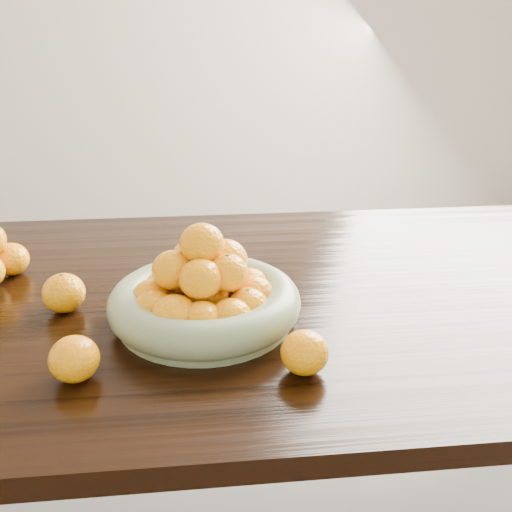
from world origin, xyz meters
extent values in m
cube|color=beige|center=(0.00, 2.50, 1.35)|extent=(5.00, 0.04, 2.70)
cube|color=black|center=(0.00, 0.00, 0.73)|extent=(2.00, 1.00, 0.04)
cylinder|color=gray|center=(-0.10, -0.13, 0.76)|extent=(0.31, 0.31, 0.02)
torus|color=gray|center=(-0.10, -0.13, 0.79)|extent=(0.35, 0.35, 0.07)
ellipsoid|color=#FB9D07|center=(-0.01, -0.09, 0.80)|extent=(0.07, 0.07, 0.07)
ellipsoid|color=#FB9D07|center=(-0.04, -0.05, 0.80)|extent=(0.08, 0.08, 0.07)
ellipsoid|color=#FB9D07|center=(-0.09, -0.04, 0.80)|extent=(0.07, 0.07, 0.07)
ellipsoid|color=#FB9D07|center=(-0.13, -0.05, 0.80)|extent=(0.08, 0.08, 0.08)
ellipsoid|color=#FB9D07|center=(-0.17, -0.08, 0.80)|extent=(0.07, 0.07, 0.07)
ellipsoid|color=#FB9D07|center=(-0.19, -0.13, 0.80)|extent=(0.08, 0.08, 0.07)
ellipsoid|color=#FB9D07|center=(-0.18, -0.17, 0.80)|extent=(0.07, 0.07, 0.07)
ellipsoid|color=#FB9D07|center=(-0.15, -0.21, 0.80)|extent=(0.08, 0.08, 0.08)
ellipsoid|color=#FB9D07|center=(-0.10, -0.22, 0.80)|extent=(0.07, 0.07, 0.07)
ellipsoid|color=#FB9D07|center=(-0.05, -0.22, 0.80)|extent=(0.07, 0.07, 0.07)
ellipsoid|color=#FB9D07|center=(-0.02, -0.18, 0.80)|extent=(0.07, 0.07, 0.07)
ellipsoid|color=#FB9D07|center=(-0.01, -0.14, 0.80)|extent=(0.08, 0.08, 0.07)
ellipsoid|color=#FB9D07|center=(-0.09, -0.13, 0.80)|extent=(0.08, 0.08, 0.07)
ellipsoid|color=#FB9D07|center=(-0.06, -0.10, 0.86)|extent=(0.08, 0.08, 0.08)
ellipsoid|color=#FB9D07|center=(-0.12, -0.08, 0.86)|extent=(0.07, 0.07, 0.07)
ellipsoid|color=#FB9D07|center=(-0.15, -0.13, 0.86)|extent=(0.08, 0.08, 0.07)
ellipsoid|color=#FB9D07|center=(-0.10, -0.18, 0.86)|extent=(0.07, 0.07, 0.07)
ellipsoid|color=#FB9D07|center=(-0.05, -0.16, 0.86)|extent=(0.07, 0.07, 0.07)
ellipsoid|color=#FB9D07|center=(-0.10, -0.13, 0.90)|extent=(0.08, 0.08, 0.07)
ellipsoid|color=#FB9D07|center=(-0.51, 0.13, 0.79)|extent=(0.08, 0.08, 0.07)
ellipsoid|color=#FB9D07|center=(-0.36, -0.06, 0.79)|extent=(0.08, 0.08, 0.07)
ellipsoid|color=#FB9D07|center=(-0.30, -0.30, 0.79)|extent=(0.08, 0.08, 0.07)
ellipsoid|color=#FB9D07|center=(0.05, -0.31, 0.79)|extent=(0.08, 0.08, 0.07)
camera|label=1|loc=(-0.10, -1.06, 1.26)|focal=40.00mm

